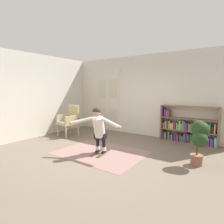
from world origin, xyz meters
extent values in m
plane|color=#695C4E|center=(0.00, 0.00, 0.00)|extent=(7.20, 7.20, 0.00)
cube|color=beige|center=(0.00, 2.60, 1.45)|extent=(6.00, 0.10, 2.90)
cube|color=beige|center=(-3.00, 0.40, 1.45)|extent=(0.10, 6.00, 2.90)
cube|color=beige|center=(-1.87, 2.54, 1.18)|extent=(0.55, 0.04, 2.35)
cube|color=beige|center=(-1.87, 2.52, 1.69)|extent=(0.41, 0.01, 0.76)
cube|color=beige|center=(-1.87, 2.52, 0.59)|extent=(0.41, 0.01, 0.64)
cube|color=beige|center=(-1.32, 2.54, 1.18)|extent=(0.55, 0.04, 2.35)
cube|color=beige|center=(-1.32, 2.52, 1.69)|extent=(0.41, 0.01, 0.76)
cube|color=beige|center=(-1.32, 2.52, 0.59)|extent=(0.41, 0.01, 0.64)
cube|color=beige|center=(-1.60, 2.54, 2.40)|extent=(1.22, 0.04, 0.10)
cube|color=#866560|center=(-0.04, 0.09, 0.00)|extent=(2.27, 1.68, 0.01)
cube|color=#806446|center=(0.79, 2.39, 0.58)|extent=(0.04, 0.30, 1.17)
cube|color=#806446|center=(2.48, 2.39, 0.58)|extent=(0.04, 0.30, 1.17)
cube|color=#806446|center=(1.63, 2.39, 0.01)|extent=(1.68, 0.30, 0.02)
cube|color=#806446|center=(1.63, 2.39, 0.39)|extent=(1.68, 0.30, 0.02)
cube|color=#806446|center=(1.63, 2.39, 0.77)|extent=(1.68, 0.30, 0.02)
cube|color=#806446|center=(1.63, 2.39, 1.16)|extent=(1.68, 0.30, 0.02)
cube|color=#6436AB|center=(0.84, 2.40, 0.17)|extent=(0.05, 0.22, 0.30)
cube|color=brown|center=(0.89, 2.40, 0.14)|extent=(0.04, 0.15, 0.25)
cube|color=#56A328|center=(0.95, 2.38, 0.14)|extent=(0.05, 0.22, 0.24)
cube|color=#111457|center=(1.00, 2.39, 0.14)|extent=(0.04, 0.23, 0.25)
cube|color=#68874C|center=(1.04, 2.41, 0.16)|extent=(0.04, 0.23, 0.27)
cube|color=#80337D|center=(1.10, 2.38, 0.12)|extent=(0.03, 0.15, 0.19)
cube|color=orange|center=(1.15, 2.40, 0.11)|extent=(0.03, 0.20, 0.18)
cube|color=navy|center=(1.22, 2.39, 0.12)|extent=(0.05, 0.17, 0.21)
cube|color=#4462A7|center=(1.26, 2.37, 0.13)|extent=(0.04, 0.22, 0.23)
cube|color=brown|center=(1.31, 2.38, 0.16)|extent=(0.04, 0.16, 0.27)
cube|color=#63326F|center=(1.36, 2.38, 0.12)|extent=(0.04, 0.24, 0.21)
cube|color=#623D71|center=(1.43, 2.38, 0.14)|extent=(0.04, 0.24, 0.24)
cube|color=olive|center=(1.48, 2.38, 0.11)|extent=(0.06, 0.19, 0.19)
cube|color=#1FAAA8|center=(1.55, 2.39, 0.16)|extent=(0.04, 0.20, 0.27)
cube|color=#731B82|center=(1.61, 2.37, 0.17)|extent=(0.04, 0.19, 0.30)
cube|color=#6E5999|center=(1.67, 2.38, 0.16)|extent=(0.05, 0.18, 0.28)
cube|color=green|center=(1.73, 2.40, 0.15)|extent=(0.05, 0.14, 0.26)
cube|color=tan|center=(1.78, 2.39, 0.15)|extent=(0.04, 0.17, 0.27)
cube|color=#A0A350|center=(1.84, 2.39, 0.16)|extent=(0.03, 0.17, 0.28)
cube|color=#9F3E93|center=(1.89, 2.40, 0.16)|extent=(0.06, 0.23, 0.29)
cube|color=#B970CD|center=(1.95, 2.38, 0.11)|extent=(0.03, 0.16, 0.18)
cube|color=#654E8D|center=(2.02, 2.38, 0.13)|extent=(0.07, 0.21, 0.23)
cube|color=#226954|center=(2.10, 2.40, 0.15)|extent=(0.05, 0.16, 0.25)
cube|color=#B23AB1|center=(2.18, 2.38, 0.14)|extent=(0.06, 0.15, 0.24)
cube|color=#60488F|center=(2.24, 2.39, 0.13)|extent=(0.05, 0.23, 0.23)
cube|color=purple|center=(2.31, 2.38, 0.13)|extent=(0.05, 0.21, 0.23)
cube|color=#35703D|center=(2.36, 2.38, 0.13)|extent=(0.03, 0.23, 0.22)
cube|color=#6DD7C9|center=(2.42, 2.38, 0.16)|extent=(0.07, 0.22, 0.28)
cube|color=brown|center=(0.84, 2.39, 0.50)|extent=(0.05, 0.15, 0.19)
cube|color=#AC685C|center=(0.89, 2.40, 0.49)|extent=(0.03, 0.21, 0.18)
cube|color=#4BB78B|center=(0.94, 2.40, 0.52)|extent=(0.04, 0.21, 0.24)
cube|color=#A92152|center=(0.99, 2.40, 0.54)|extent=(0.06, 0.19, 0.27)
cube|color=tan|center=(1.05, 2.40, 0.53)|extent=(0.05, 0.15, 0.26)
cube|color=#AAC92B|center=(1.11, 2.41, 0.49)|extent=(0.05, 0.19, 0.19)
cube|color=tan|center=(1.17, 2.38, 0.50)|extent=(0.05, 0.18, 0.21)
cube|color=#AC228F|center=(1.24, 2.39, 0.51)|extent=(0.05, 0.20, 0.22)
cube|color=#A6AD2F|center=(1.30, 2.39, 0.51)|extent=(0.04, 0.14, 0.21)
cube|color=#1FADA4|center=(1.34, 2.41, 0.49)|extent=(0.04, 0.16, 0.18)
cube|color=#7CC87F|center=(1.39, 2.40, 0.54)|extent=(0.05, 0.21, 0.29)
cube|color=olive|center=(1.44, 2.40, 0.50)|extent=(0.04, 0.22, 0.20)
cube|color=#8CB762|center=(1.49, 2.40, 0.55)|extent=(0.03, 0.19, 0.30)
cube|color=teal|center=(1.53, 2.38, 0.54)|extent=(0.03, 0.19, 0.29)
cube|color=#941A86|center=(1.59, 2.37, 0.52)|extent=(0.06, 0.22, 0.24)
cube|color=brown|center=(1.65, 2.39, 0.53)|extent=(0.04, 0.15, 0.25)
cube|color=#5BACB1|center=(1.69, 2.37, 0.50)|extent=(0.04, 0.18, 0.21)
cube|color=brown|center=(1.74, 2.37, 0.52)|extent=(0.06, 0.22, 0.24)
cube|color=gold|center=(1.80, 2.39, 0.51)|extent=(0.03, 0.20, 0.22)
cube|color=#97A11D|center=(1.85, 2.39, 0.53)|extent=(0.06, 0.14, 0.26)
cube|color=navy|center=(1.92, 2.38, 0.51)|extent=(0.06, 0.14, 0.21)
cube|color=#6B3D62|center=(1.98, 2.39, 0.49)|extent=(0.05, 0.14, 0.18)
cube|color=#8DAB21|center=(2.05, 2.37, 0.52)|extent=(0.06, 0.20, 0.24)
cube|color=#60962C|center=(2.12, 2.40, 0.52)|extent=(0.04, 0.15, 0.25)
cube|color=#AFC56B|center=(2.19, 2.37, 0.52)|extent=(0.06, 0.19, 0.24)
cube|color=teal|center=(2.25, 2.37, 0.54)|extent=(0.04, 0.18, 0.29)
cube|color=#5D140F|center=(2.32, 2.39, 0.50)|extent=(0.05, 0.21, 0.20)
cube|color=tan|center=(2.38, 2.38, 0.54)|extent=(0.04, 0.17, 0.28)
cube|color=#601B88|center=(0.83, 2.39, 0.92)|extent=(0.03, 0.24, 0.28)
cube|color=#54368D|center=(0.88, 2.40, 0.91)|extent=(0.04, 0.15, 0.26)
cube|color=#B14D80|center=(0.95, 2.41, 0.89)|extent=(0.06, 0.15, 0.21)
cube|color=#7B4A50|center=(1.02, 2.39, 0.89)|extent=(0.03, 0.22, 0.21)
cylinder|color=tan|center=(-2.46, 0.66, 0.21)|extent=(0.06, 0.06, 0.42)
cylinder|color=tan|center=(-1.94, 0.58, 0.21)|extent=(0.06, 0.06, 0.42)
cylinder|color=tan|center=(-2.38, 1.17, 0.21)|extent=(0.06, 0.06, 0.42)
cylinder|color=tan|center=(-1.87, 1.09, 0.21)|extent=(0.06, 0.06, 0.42)
cube|color=tan|center=(-2.16, 0.88, 0.45)|extent=(0.68, 0.68, 0.06)
cube|color=#ABB8E4|center=(-2.16, 0.88, 0.50)|extent=(0.61, 0.61, 0.04)
cube|color=tan|center=(-2.12, 1.14, 0.80)|extent=(0.60, 0.15, 0.60)
cube|color=tan|center=(-2.43, 0.92, 0.62)|extent=(0.14, 0.56, 0.28)
cube|color=tan|center=(-1.89, 0.84, 0.62)|extent=(0.14, 0.56, 0.28)
cylinder|color=brown|center=(2.23, 0.66, 0.12)|extent=(0.25, 0.25, 0.24)
cylinder|color=brown|center=(2.23, 0.66, 0.22)|extent=(0.27, 0.27, 0.04)
cylinder|color=#4C3823|center=(2.23, 0.66, 0.42)|extent=(0.04, 0.04, 0.36)
sphere|color=#203A1A|center=(2.26, 0.72, 0.75)|extent=(0.33, 0.33, 0.33)
sphere|color=#203A1A|center=(2.28, 0.57, 0.63)|extent=(0.34, 0.34, 0.34)
sphere|color=#203A1A|center=(2.23, 0.71, 0.85)|extent=(0.32, 0.32, 0.32)
sphere|color=#203A1A|center=(2.28, 0.69, 0.80)|extent=(0.36, 0.36, 0.36)
sphere|color=#203A1A|center=(2.31, 0.60, 0.56)|extent=(0.23, 0.23, 0.23)
cube|color=#493524|center=(-0.12, 0.07, 0.01)|extent=(0.24, 0.73, 0.01)
cube|color=#493524|center=(-0.19, 0.40, 0.05)|extent=(0.11, 0.13, 0.06)
cube|color=black|center=(-0.12, 0.05, 0.04)|extent=(0.10, 0.13, 0.04)
cube|color=#493524|center=(0.05, 0.11, 0.01)|extent=(0.24, 0.73, 0.01)
cube|color=#493524|center=(-0.02, 0.43, 0.05)|extent=(0.11, 0.13, 0.06)
cube|color=black|center=(0.06, 0.09, 0.04)|extent=(0.10, 0.13, 0.04)
cylinder|color=white|center=(-0.12, 0.07, 0.13)|extent=(0.13, 0.13, 0.10)
cylinder|color=black|center=(-0.12, 0.07, 0.33)|extent=(0.11, 0.11, 0.30)
cylinder|color=black|center=(-0.12, 0.05, 0.45)|extent=(0.13, 0.13, 0.22)
cylinder|color=white|center=(0.05, 0.11, 0.13)|extent=(0.13, 0.13, 0.10)
cylinder|color=black|center=(0.05, 0.11, 0.33)|extent=(0.11, 0.11, 0.30)
cylinder|color=black|center=(0.06, 0.09, 0.45)|extent=(0.13, 0.13, 0.22)
cube|color=black|center=(-0.03, 0.07, 0.47)|extent=(0.33, 0.24, 0.14)
cylinder|color=silver|center=(-0.02, 0.00, 0.72)|extent=(0.36, 0.46, 0.58)
sphere|color=tan|center=(0.01, -0.13, 1.10)|extent=(0.24, 0.24, 0.20)
sphere|color=#382619|center=(0.01, -0.12, 1.14)|extent=(0.25, 0.25, 0.21)
cylinder|color=silver|center=(-0.39, -0.26, 0.88)|extent=(0.53, 0.39, 0.21)
sphere|color=tan|center=(-0.62, -0.41, 0.82)|extent=(0.11, 0.11, 0.09)
cylinder|color=silver|center=(0.42, -0.09, 0.88)|extent=(0.59, 0.18, 0.21)
sphere|color=tan|center=(0.70, -0.14, 0.82)|extent=(0.11, 0.11, 0.09)
camera|label=1|loc=(2.99, -3.74, 1.70)|focal=30.30mm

